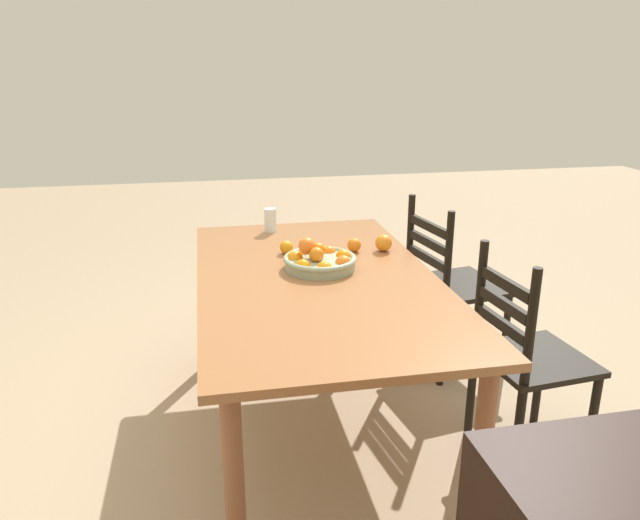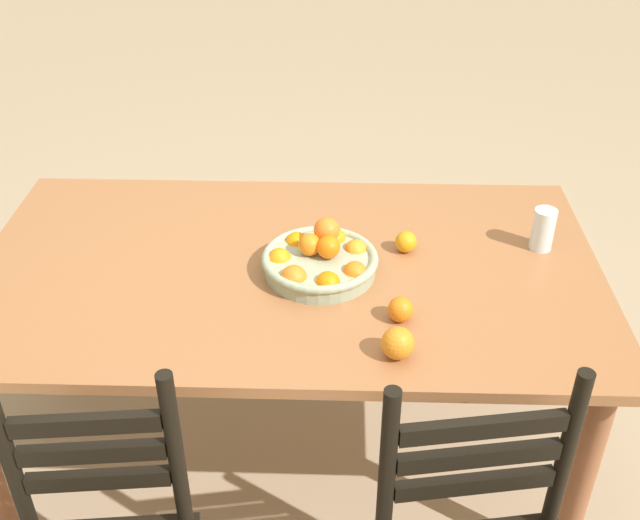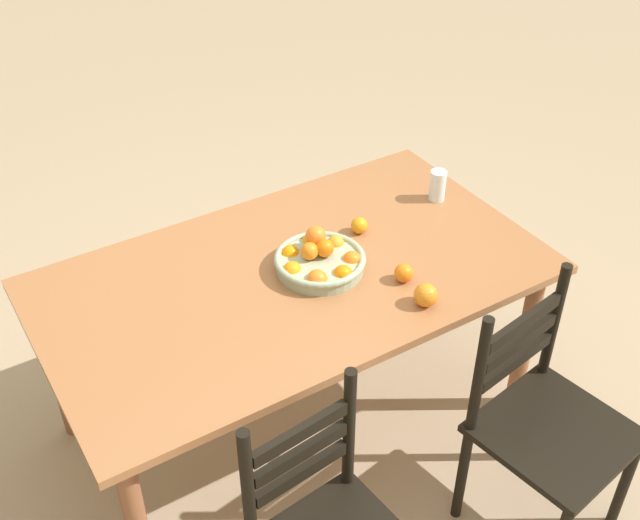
{
  "view_description": "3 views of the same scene",
  "coord_description": "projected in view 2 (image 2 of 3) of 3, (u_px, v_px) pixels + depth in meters",
  "views": [
    {
      "loc": [
        2.33,
        -0.44,
        1.6
      ],
      "look_at": [
        -0.09,
        0.03,
        0.77
      ],
      "focal_mm": 33.85,
      "sensor_mm": 36.0,
      "label": 1
    },
    {
      "loc": [
        -0.14,
        1.74,
        1.91
      ],
      "look_at": [
        -0.09,
        0.03,
        0.77
      ],
      "focal_mm": 42.37,
      "sensor_mm": 36.0,
      "label": 2
    },
    {
      "loc": [
        1.05,
        1.86,
        2.4
      ],
      "look_at": [
        -0.09,
        0.03,
        0.77
      ],
      "focal_mm": 43.96,
      "sensor_mm": 36.0,
      "label": 3
    }
  ],
  "objects": [
    {
      "name": "ground_plane",
      "position": [
        293.0,
        447.0,
        2.51
      ],
      "size": [
        12.0,
        12.0,
        0.0
      ],
      "primitive_type": "plane",
      "color": "tan"
    },
    {
      "name": "dining_table",
      "position": [
        288.0,
        288.0,
        2.15
      ],
      "size": [
        1.74,
        0.99,
        0.73
      ],
      "color": "#9D633B",
      "rests_on": "ground"
    },
    {
      "name": "fruit_bowl",
      "position": [
        320.0,
        260.0,
        2.06
      ],
      "size": [
        0.32,
        0.32,
        0.14
      ],
      "color": "#99A88A",
      "rests_on": "dining_table"
    },
    {
      "name": "orange_loose_0",
      "position": [
        406.0,
        242.0,
        2.15
      ],
      "size": [
        0.06,
        0.06,
        0.06
      ],
      "primitive_type": "sphere",
      "color": "orange",
      "rests_on": "dining_table"
    },
    {
      "name": "orange_loose_1",
      "position": [
        401.0,
        309.0,
        1.88
      ],
      "size": [
        0.07,
        0.07,
        0.07
      ],
      "primitive_type": "sphere",
      "color": "orange",
      "rests_on": "dining_table"
    },
    {
      "name": "orange_loose_2",
      "position": [
        398.0,
        343.0,
        1.76
      ],
      "size": [
        0.08,
        0.08,
        0.08
      ],
      "primitive_type": "sphere",
      "color": "orange",
      "rests_on": "dining_table"
    },
    {
      "name": "drinking_glass",
      "position": [
        543.0,
        229.0,
        2.14
      ],
      "size": [
        0.06,
        0.06,
        0.12
      ],
      "primitive_type": "cylinder",
      "color": "silver",
      "rests_on": "dining_table"
    }
  ]
}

